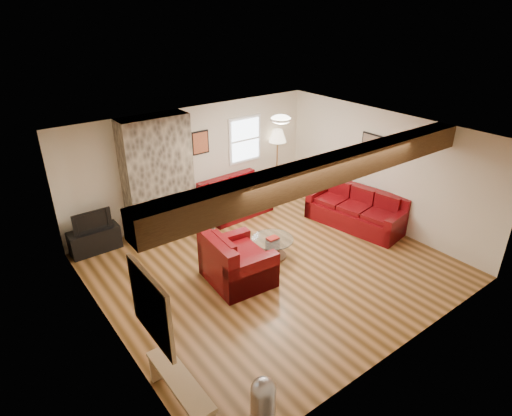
{
  "coord_description": "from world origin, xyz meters",
  "views": [
    {
      "loc": [
        -4.31,
        -5.21,
        4.51
      ],
      "look_at": [
        -0.07,
        0.4,
        1.07
      ],
      "focal_mm": 30.0,
      "sensor_mm": 36.0,
      "label": 1
    }
  ],
  "objects_px": {
    "sofa_three": "(356,209)",
    "floor_lamp": "(278,139)",
    "loveseat": "(236,197)",
    "television": "(91,220)",
    "tv_cabinet": "(95,240)",
    "armchair_red": "(238,257)",
    "coffee_table": "(273,248)"
  },
  "relations": [
    {
      "from": "loveseat",
      "to": "coffee_table",
      "type": "distance_m",
      "value": 2.05
    },
    {
      "from": "armchair_red",
      "to": "floor_lamp",
      "type": "relative_size",
      "value": 0.68
    },
    {
      "from": "coffee_table",
      "to": "television",
      "type": "bearing_deg",
      "value": 139.51
    },
    {
      "from": "television",
      "to": "floor_lamp",
      "type": "bearing_deg",
      "value": 0.25
    },
    {
      "from": "loveseat",
      "to": "floor_lamp",
      "type": "relative_size",
      "value": 0.92
    },
    {
      "from": "coffee_table",
      "to": "television",
      "type": "distance_m",
      "value": 3.54
    },
    {
      "from": "sofa_three",
      "to": "armchair_red",
      "type": "bearing_deg",
      "value": -97.69
    },
    {
      "from": "loveseat",
      "to": "floor_lamp",
      "type": "xyz_separation_m",
      "value": [
        1.49,
        0.32,
        1.02
      ]
    },
    {
      "from": "tv_cabinet",
      "to": "armchair_red",
      "type": "bearing_deg",
      "value": -55.91
    },
    {
      "from": "coffee_table",
      "to": "tv_cabinet",
      "type": "bearing_deg",
      "value": 139.51
    },
    {
      "from": "sofa_three",
      "to": "television",
      "type": "bearing_deg",
      "value": -125.72
    },
    {
      "from": "television",
      "to": "tv_cabinet",
      "type": "bearing_deg",
      "value": 0.0
    },
    {
      "from": "sofa_three",
      "to": "floor_lamp",
      "type": "relative_size",
      "value": 1.25
    },
    {
      "from": "television",
      "to": "armchair_red",
      "type": "bearing_deg",
      "value": -55.91
    },
    {
      "from": "tv_cabinet",
      "to": "television",
      "type": "distance_m",
      "value": 0.45
    },
    {
      "from": "sofa_three",
      "to": "coffee_table",
      "type": "relative_size",
      "value": 2.62
    },
    {
      "from": "television",
      "to": "sofa_three",
      "type": "bearing_deg",
      "value": -25.73
    },
    {
      "from": "armchair_red",
      "to": "coffee_table",
      "type": "distance_m",
      "value": 1.03
    },
    {
      "from": "floor_lamp",
      "to": "tv_cabinet",
      "type": "bearing_deg",
      "value": -179.75
    },
    {
      "from": "loveseat",
      "to": "coffee_table",
      "type": "height_order",
      "value": "loveseat"
    },
    {
      "from": "sofa_three",
      "to": "television",
      "type": "xyz_separation_m",
      "value": [
        -4.93,
        2.38,
        0.29
      ]
    },
    {
      "from": "sofa_three",
      "to": "tv_cabinet",
      "type": "xyz_separation_m",
      "value": [
        -4.93,
        2.38,
        -0.17
      ]
    },
    {
      "from": "coffee_table",
      "to": "sofa_three",
      "type": "bearing_deg",
      "value": -2.46
    },
    {
      "from": "sofa_three",
      "to": "floor_lamp",
      "type": "height_order",
      "value": "floor_lamp"
    },
    {
      "from": "sofa_three",
      "to": "floor_lamp",
      "type": "bearing_deg",
      "value": 176.28
    },
    {
      "from": "armchair_red",
      "to": "floor_lamp",
      "type": "xyz_separation_m",
      "value": [
        2.97,
        2.53,
        0.97
      ]
    },
    {
      "from": "loveseat",
      "to": "television",
      "type": "xyz_separation_m",
      "value": [
        -3.18,
        0.3,
        0.28
      ]
    },
    {
      "from": "armchair_red",
      "to": "coffee_table",
      "type": "height_order",
      "value": "armchair_red"
    },
    {
      "from": "loveseat",
      "to": "television",
      "type": "height_order",
      "value": "television"
    },
    {
      "from": "sofa_three",
      "to": "floor_lamp",
      "type": "distance_m",
      "value": 2.62
    },
    {
      "from": "sofa_three",
      "to": "loveseat",
      "type": "bearing_deg",
      "value": -149.85
    },
    {
      "from": "coffee_table",
      "to": "tv_cabinet",
      "type": "distance_m",
      "value": 3.51
    }
  ]
}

